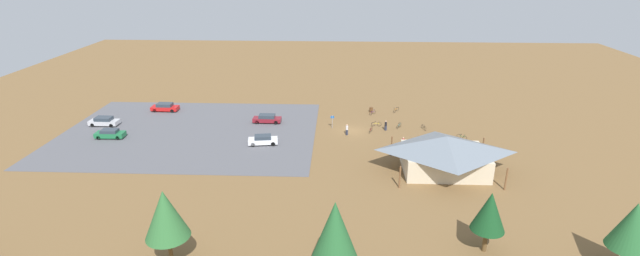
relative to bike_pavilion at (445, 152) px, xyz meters
The scene contains 26 objects.
ground 18.16m from the bike_pavilion, 50.47° to the right, with size 160.00×160.00×0.00m, color brown.
parking_lot_asphalt 39.23m from the bike_pavilion, 18.39° to the right, with size 39.67×29.49×0.05m, color #56565B.
bike_pavilion is the anchor object (origin of this frame).
trash_bin 24.65m from the bike_pavilion, 71.34° to the right, with size 0.60×0.60×0.90m, color brown.
lot_sign 20.99m from the bike_pavilion, 45.64° to the right, with size 0.56×0.08×2.20m.
pine_center 16.89m from the bike_pavilion, 90.84° to the left, with size 3.12×3.12×6.20m.
pine_east 34.96m from the bike_pavilion, 35.05° to the left, with size 3.91×3.91×7.49m.
pine_mideast 22.52m from the bike_pavilion, 120.54° to the left, with size 3.49×3.49×6.90m.
pine_far_west 26.42m from the bike_pavilion, 58.20° to the left, with size 3.82×3.82×8.14m.
bicycle_orange_mid_cluster 23.97m from the bike_pavilion, 81.83° to the right, with size 1.08×1.49×0.88m.
bicycle_teal_near_sign 16.14m from the bike_pavilion, 76.00° to the right, with size 0.91×1.47×0.84m.
bicycle_blue_back_row 10.38m from the bike_pavilion, 122.07° to the right, with size 1.52×0.81×0.89m.
bicycle_purple_edge_south 23.35m from the bike_pavilion, 70.67° to the right, with size 1.18×1.23×0.86m.
bicycle_red_by_bin 16.09m from the bike_pavilion, 57.62° to the right, with size 0.69×1.55×0.80m.
bicycle_yellow_near_porch 18.00m from the bike_pavilion, 65.29° to the right, with size 1.70×0.48×0.81m.
bicycle_white_yard_center 10.44m from the bike_pavilion, 131.80° to the right, with size 0.89×1.44×0.78m.
bicycle_black_trailside 15.21m from the bike_pavilion, 90.12° to the right, with size 0.60×1.57×0.74m.
bicycle_green_yard_right 12.53m from the bike_pavilion, 114.67° to the right, with size 1.27×1.06×0.79m.
car_white_front_row 25.99m from the bike_pavilion, 17.42° to the right, with size 4.50×2.34×1.42m.
car_green_inner_stall 49.36m from the bike_pavilion, 10.84° to the right, with size 4.35×1.82×1.37m.
car_maroon_far_end 30.75m from the bike_pavilion, 33.69° to the right, with size 4.70×1.82×1.41m.
car_silver_by_curb 54.04m from the bike_pavilion, 15.66° to the right, with size 4.70×1.98×1.44m.
car_red_end_stall 49.97m from the bike_pavilion, 26.44° to the right, with size 4.76×2.00×1.44m.
visitor_at_bikes 17.41m from the bike_pavilion, 44.61° to the right, with size 0.38×0.40×1.77m.
visitor_by_pavilion 15.75m from the bike_pavilion, 66.98° to the right, with size 0.38×0.40×1.64m.
visitor_near_lot 8.72m from the bike_pavilion, 59.86° to the right, with size 0.40×0.39×1.68m.
Camera 1 is at (2.33, 67.06, 26.16)m, focal length 25.35 mm.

